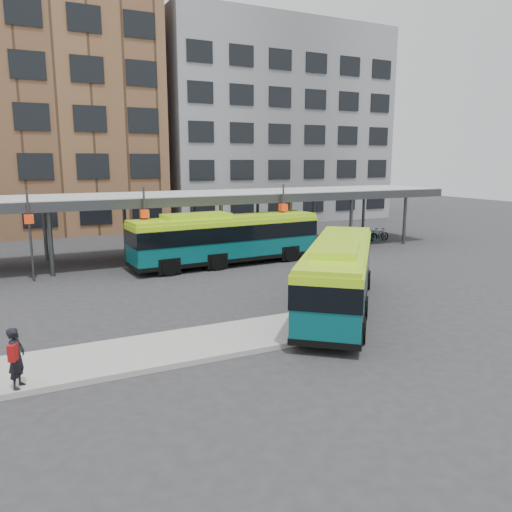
{
  "coord_description": "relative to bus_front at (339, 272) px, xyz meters",
  "views": [
    {
      "loc": [
        -9.64,
        -18.47,
        6.28
      ],
      "look_at": [
        0.55,
        2.5,
        1.8
      ],
      "focal_mm": 35.0,
      "sensor_mm": 36.0,
      "label": 1
    }
  ],
  "objects": [
    {
      "name": "ground",
      "position": [
        -2.52,
        1.48,
        -1.61
      ],
      "size": [
        120.0,
        120.0,
        0.0
      ],
      "primitive_type": "plane",
      "color": "#28282B",
      "rests_on": "ground"
    },
    {
      "name": "boarding_island",
      "position": [
        -8.02,
        -1.52,
        -1.52
      ],
      "size": [
        14.0,
        3.0,
        0.18
      ],
      "primitive_type": "cube",
      "color": "gray",
      "rests_on": "ground"
    },
    {
      "name": "canopy",
      "position": [
        -2.58,
        14.35,
        2.3
      ],
      "size": [
        40.0,
        6.53,
        4.8
      ],
      "color": "#999B9E",
      "rests_on": "ground"
    },
    {
      "name": "building_brick",
      "position": [
        -12.52,
        33.48,
        9.39
      ],
      "size": [
        26.0,
        14.0,
        22.0
      ],
      "primitive_type": "cube",
      "color": "brown",
      "rests_on": "ground"
    },
    {
      "name": "building_grey",
      "position": [
        13.48,
        33.48,
        8.39
      ],
      "size": [
        24.0,
        14.0,
        20.0
      ],
      "primitive_type": "cube",
      "color": "slate",
      "rests_on": "ground"
    },
    {
      "name": "bus_front",
      "position": [
        0.0,
        0.0,
        0.0
      ],
      "size": [
        9.0,
        10.16,
        3.09
      ],
      "rotation": [
        0.0,
        0.0,
        0.88
      ],
      "color": "#074B4F",
      "rests_on": "ground"
    },
    {
      "name": "bus_rear",
      "position": [
        -0.77,
        10.68,
        0.07
      ],
      "size": [
        11.88,
        3.28,
        3.24
      ],
      "rotation": [
        0.0,
        0.0,
        0.07
      ],
      "color": "#074B4F",
      "rests_on": "ground"
    },
    {
      "name": "pedestrian",
      "position": [
        -12.44,
        -2.73,
        -0.57
      ],
      "size": [
        0.62,
        0.73,
        1.7
      ],
      "rotation": [
        0.0,
        0.0,
        1.17
      ],
      "color": "black",
      "rests_on": "boarding_island"
    },
    {
      "name": "bike_rack",
      "position": [
        11.15,
        13.49,
        -1.13
      ],
      "size": [
        6.9,
        1.83,
        1.04
      ],
      "color": "slate",
      "rests_on": "ground"
    }
  ]
}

